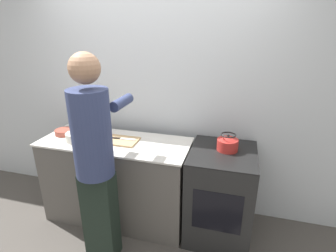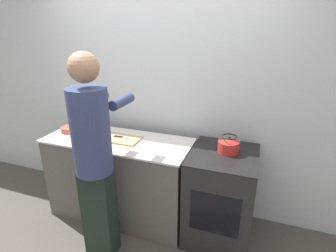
{
  "view_description": "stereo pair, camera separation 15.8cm",
  "coord_description": "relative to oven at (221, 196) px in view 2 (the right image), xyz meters",
  "views": [
    {
      "loc": [
        0.84,
        -1.86,
        1.95
      ],
      "look_at": [
        0.26,
        0.2,
        1.15
      ],
      "focal_mm": 28.0,
      "sensor_mm": 36.0,
      "label": 1
    },
    {
      "loc": [
        0.99,
        -1.82,
        1.95
      ],
      "look_at": [
        0.26,
        0.2,
        1.15
      ],
      "focal_mm": 28.0,
      "sensor_mm": 36.0,
      "label": 2
    }
  ],
  "objects": [
    {
      "name": "canister_jar",
      "position": [
        -1.44,
        0.12,
        0.53
      ],
      "size": [
        0.14,
        0.14,
        0.17
      ],
      "color": "#4C4C51",
      "rests_on": "counter"
    },
    {
      "name": "kettle",
      "position": [
        0.03,
        0.05,
        0.51
      ],
      "size": [
        0.19,
        0.19,
        0.16
      ],
      "color": "red",
      "rests_on": "oven"
    },
    {
      "name": "bowl_prep",
      "position": [
        -1.43,
        -0.14,
        0.49
      ],
      "size": [
        0.2,
        0.2,
        0.09
      ],
      "color": "silver",
      "rests_on": "counter"
    },
    {
      "name": "bowl_mixing",
      "position": [
        -1.66,
        -0.03,
        0.48
      ],
      "size": [
        0.18,
        0.18,
        0.06
      ],
      "color": "#9E4738",
      "rests_on": "counter"
    },
    {
      "name": "counter",
      "position": [
        -1.06,
        -0.04,
        -0.0
      ],
      "size": [
        1.5,
        0.6,
        0.9
      ],
      "color": "#5B5651",
      "rests_on": "ground_plane"
    },
    {
      "name": "oven",
      "position": [
        0.0,
        0.0,
        0.0
      ],
      "size": [
        0.6,
        0.67,
        0.9
      ],
      "color": "black",
      "rests_on": "ground_plane"
    },
    {
      "name": "knife",
      "position": [
        -0.99,
        -0.01,
        0.47
      ],
      "size": [
        0.26,
        0.05,
        0.01
      ],
      "rotation": [
        0.0,
        0.0,
        0.06
      ],
      "color": "silver",
      "rests_on": "cutting_board"
    },
    {
      "name": "wall_back",
      "position": [
        -0.75,
        0.4,
        0.85
      ],
      "size": [
        8.0,
        0.05,
        2.6
      ],
      "color": "silver",
      "rests_on": "ground_plane"
    },
    {
      "name": "person",
      "position": [
        -0.97,
        -0.56,
        0.55
      ],
      "size": [
        0.35,
        0.59,
        1.8
      ],
      "color": "black",
      "rests_on": "ground_plane"
    },
    {
      "name": "ground_plane",
      "position": [
        -0.75,
        -0.33,
        -0.45
      ],
      "size": [
        12.0,
        12.0,
        0.0
      ],
      "primitive_type": "plane",
      "color": "#4C4742"
    },
    {
      "name": "cutting_board",
      "position": [
        -1.02,
        -0.04,
        0.46
      ],
      "size": [
        0.38,
        0.24,
        0.02
      ],
      "color": "tan",
      "rests_on": "counter"
    }
  ]
}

